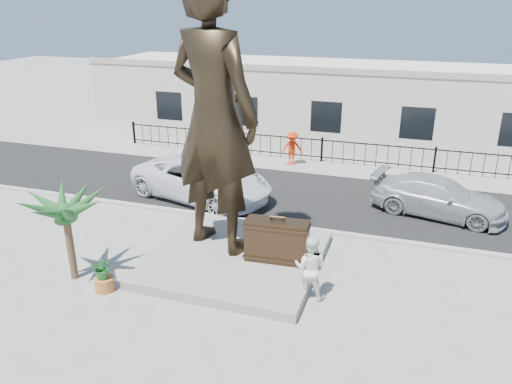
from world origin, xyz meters
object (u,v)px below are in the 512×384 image
suitcase (277,241)px  tourist (310,267)px  statue (214,117)px  car_white (202,179)px

suitcase → tourist: bearing=-46.2°
statue → tourist: 5.31m
tourist → car_white: (-5.91, 5.91, -0.08)m
statue → tourist: statue is taller
tourist → car_white: size_ratio=0.31×
statue → tourist: bearing=171.7°
tourist → statue: bearing=-26.8°
statue → tourist: size_ratio=4.56×
statue → suitcase: statue is taller
car_white → suitcase: bearing=-120.8°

